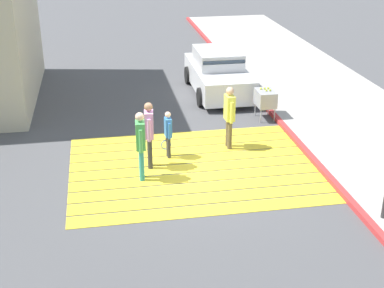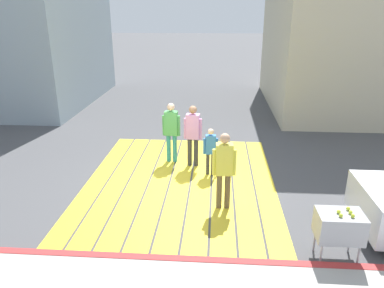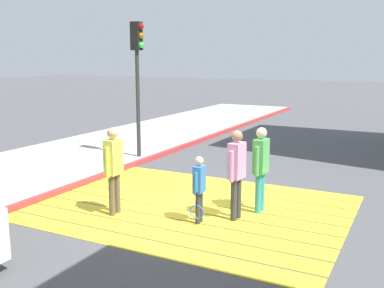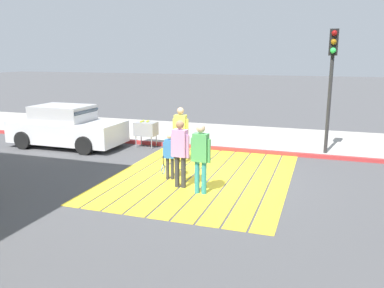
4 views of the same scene
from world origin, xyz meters
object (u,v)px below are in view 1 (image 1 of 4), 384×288
(tennis_ball_cart, at_px, (265,98))
(pedestrian_child_with_racket, at_px, (168,132))
(pedestrian_adult_lead, at_px, (149,130))
(pedestrian_adult_side, at_px, (141,141))
(pedestrian_adult_trailing, at_px, (229,113))
(car_parked_near_curb, at_px, (218,73))

(tennis_ball_cart, bearing_deg, pedestrian_child_with_racket, 34.28)
(pedestrian_adult_lead, xyz_separation_m, pedestrian_adult_side, (0.28, 0.64, -0.01))
(tennis_ball_cart, bearing_deg, pedestrian_adult_trailing, 50.29)
(car_parked_near_curb, xyz_separation_m, pedestrian_child_with_racket, (2.55, 5.23, 0.02))
(pedestrian_adult_lead, height_order, pedestrian_child_with_racket, pedestrian_adult_lead)
(car_parked_near_curb, relative_size, pedestrian_adult_side, 2.41)
(pedestrian_adult_lead, distance_m, pedestrian_adult_side, 0.70)
(tennis_ball_cart, distance_m, pedestrian_child_with_racket, 4.17)
(tennis_ball_cart, relative_size, pedestrian_child_with_racket, 0.77)
(car_parked_near_curb, height_order, pedestrian_child_with_racket, car_parked_near_curb)
(pedestrian_adult_lead, relative_size, pedestrian_adult_trailing, 0.99)
(tennis_ball_cart, distance_m, pedestrian_adult_trailing, 2.65)
(pedestrian_adult_lead, bearing_deg, car_parked_near_curb, -118.31)
(pedestrian_adult_trailing, xyz_separation_m, pedestrian_adult_side, (2.60, 1.49, -0.01))
(pedestrian_adult_trailing, height_order, pedestrian_child_with_racket, pedestrian_adult_trailing)
(pedestrian_adult_trailing, bearing_deg, pedestrian_adult_side, 29.88)
(tennis_ball_cart, relative_size, pedestrian_adult_side, 0.57)
(pedestrian_adult_lead, height_order, pedestrian_adult_trailing, pedestrian_adult_trailing)
(tennis_ball_cart, xyz_separation_m, pedestrian_adult_lead, (4.00, 2.87, 0.35))
(tennis_ball_cart, bearing_deg, pedestrian_adult_lead, 35.67)
(tennis_ball_cart, bearing_deg, car_parked_near_curb, -72.66)
(pedestrian_child_with_racket, bearing_deg, tennis_ball_cart, -145.72)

